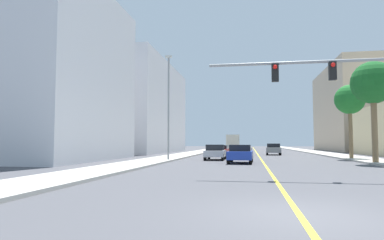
{
  "coord_description": "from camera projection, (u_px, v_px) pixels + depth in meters",
  "views": [
    {
      "loc": [
        -1.08,
        -8.05,
        1.62
      ],
      "look_at": [
        -5.01,
        15.09,
        3.18
      ],
      "focal_mm": 31.68,
      "sensor_mm": 36.0,
      "label": 1
    }
  ],
  "objects": [
    {
      "name": "ground",
      "position": [
        257.0,
        154.0,
        48.94
      ],
      "size": [
        192.0,
        192.0,
        0.0
      ],
      "primitive_type": "plane",
      "color": "#47474C"
    },
    {
      "name": "sidewalk_left",
      "position": [
        195.0,
        153.0,
        50.48
      ],
      "size": [
        3.22,
        168.0,
        0.15
      ],
      "primitive_type": "cube",
      "color": "#B2ADA3",
      "rests_on": "ground"
    },
    {
      "name": "sidewalk_right",
      "position": [
        324.0,
        153.0,
        47.41
      ],
      "size": [
        3.22,
        168.0,
        0.15
      ],
      "primitive_type": "cube",
      "color": "#B2ADA3",
      "rests_on": "ground"
    },
    {
      "name": "lane_marking_center",
      "position": [
        257.0,
        154.0,
        48.94
      ],
      "size": [
        0.16,
        144.0,
        0.01
      ],
      "primitive_type": "cube",
      "color": "yellow",
      "rests_on": "ground"
    },
    {
      "name": "building_left_near",
      "position": [
        39.0,
        77.0,
        31.37
      ],
      "size": [
        13.06,
        15.69,
        15.39
      ],
      "primitive_type": "cube",
      "color": "silver",
      "rests_on": "ground"
    },
    {
      "name": "building_left_far",
      "position": [
        121.0,
        109.0,
        56.65
      ],
      "size": [
        17.16,
        25.78,
        14.43
      ],
      "primitive_type": "cube",
      "color": "silver",
      "rests_on": "ground"
    },
    {
      "name": "building_right_far",
      "position": [
        365.0,
        109.0,
        65.34
      ],
      "size": [
        14.69,
        25.92,
        16.12
      ],
      "primitive_type": "cube",
      "color": "tan",
      "rests_on": "ground"
    },
    {
      "name": "traffic_signal_mast",
      "position": [
        372.0,
        82.0,
        15.11
      ],
      "size": [
        11.04,
        0.36,
        5.57
      ],
      "color": "gray",
      "rests_on": "sidewalk_right"
    },
    {
      "name": "street_lamp",
      "position": [
        169.0,
        102.0,
        29.74
      ],
      "size": [
        0.56,
        0.28,
        9.18
      ],
      "color": "gray",
      "rests_on": "sidewalk_left"
    },
    {
      "name": "palm_mid",
      "position": [
        373.0,
        84.0,
        25.63
      ],
      "size": [
        3.22,
        3.22,
        7.62
      ],
      "color": "brown",
      "rests_on": "sidewalk_right"
    },
    {
      "name": "palm_far",
      "position": [
        350.0,
        100.0,
        32.31
      ],
      "size": [
        2.8,
        2.8,
        6.99
      ],
      "color": "brown",
      "rests_on": "sidewalk_right"
    },
    {
      "name": "car_gray",
      "position": [
        273.0,
        149.0,
        44.15
      ],
      "size": [
        2.02,
        4.16,
        1.48
      ],
      "rotation": [
        0.0,
        0.0,
        -0.05
      ],
      "color": "slate",
      "rests_on": "ground"
    },
    {
      "name": "car_black",
      "position": [
        244.0,
        150.0,
        43.72
      ],
      "size": [
        2.06,
        3.98,
        1.31
      ],
      "rotation": [
        0.0,
        0.0,
        -0.04
      ],
      "color": "black",
      "rests_on": "ground"
    },
    {
      "name": "car_silver",
      "position": [
        215.0,
        152.0,
        31.47
      ],
      "size": [
        1.8,
        3.94,
        1.42
      ],
      "rotation": [
        0.0,
        0.0,
        -0.0
      ],
      "color": "#BCBCC1",
      "rests_on": "ground"
    },
    {
      "name": "car_blue",
      "position": [
        240.0,
        154.0,
        26.58
      ],
      "size": [
        1.97,
        4.05,
        1.44
      ],
      "rotation": [
        0.0,
        0.0,
        -0.03
      ],
      "color": "#1E389E",
      "rests_on": "ground"
    },
    {
      "name": "car_red",
      "position": [
        221.0,
        150.0,
        39.71
      ],
      "size": [
        1.79,
        4.61,
        1.3
      ],
      "rotation": [
        0.0,
        0.0,
        -0.02
      ],
      "color": "red",
      "rests_on": "ground"
    },
    {
      "name": "delivery_truck",
      "position": [
        233.0,
        142.0,
        64.58
      ],
      "size": [
        2.6,
        8.12,
        3.04
      ],
      "rotation": [
        0.0,
        0.0,
        0.02
      ],
      "color": "#194799",
      "rests_on": "ground"
    }
  ]
}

